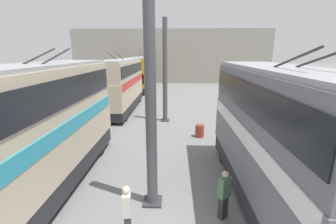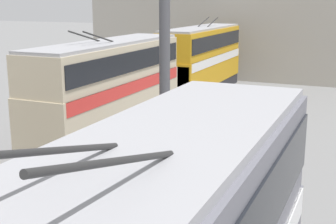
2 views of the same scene
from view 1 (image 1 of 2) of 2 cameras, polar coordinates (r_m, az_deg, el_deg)
depot_back_wall at (r=41.77m, az=0.77°, el=13.88°), size 0.50×36.00×9.59m
support_column_near at (r=7.59m, az=-4.43°, el=2.60°), size 0.69×0.69×8.10m
support_column_far at (r=18.08m, az=-0.76°, el=9.79°), size 0.69×0.69×8.10m
bus_left_near at (r=8.77m, az=25.87°, el=-4.27°), size 9.30×2.54×5.69m
bus_right_near at (r=10.01m, az=-29.71°, el=-2.32°), size 9.87×2.54×5.74m
bus_right_mid at (r=22.32m, az=-11.78°, el=7.52°), size 10.47×2.54×5.52m
bus_right_far at (r=34.65m, az=-6.91°, el=10.22°), size 10.70×2.54×5.51m
person_aisle_foreground at (r=7.47m, az=-10.33°, el=-23.39°), size 0.46×0.31×1.77m
person_by_left_row at (r=8.23m, az=14.03°, el=-19.45°), size 0.45×0.48×1.79m
oil_drum at (r=15.33m, az=8.03°, el=-4.77°), size 0.62×0.62×0.84m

